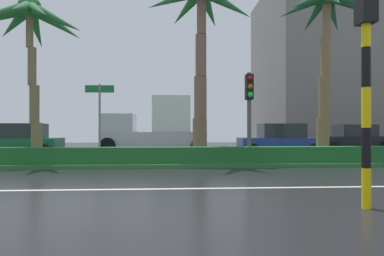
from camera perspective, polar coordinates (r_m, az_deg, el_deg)
The scene contains 15 objects.
ground_plane at distance 15.24m, azimuth -13.26°, elevation -5.74°, with size 90.00×42.00×0.10m, color black.
near_lane_divider_stripe at distance 8.47m, azimuth -21.44°, elevation -9.82°, with size 81.00×0.14×0.01m, color white.
median_strip at distance 14.25m, azimuth -13.95°, elevation -5.62°, with size 85.50×4.00×0.15m, color #2D6B33.
median_hedge at distance 12.84m, azimuth -15.08°, elevation -4.53°, with size 76.50×0.70×0.60m.
palm_tree_centre_left at distance 15.54m, azimuth -26.08°, elevation 15.41°, with size 4.55×4.49×6.67m.
palm_tree_centre at distance 14.36m, azimuth 1.52°, elevation 17.61°, with size 4.48×4.38×7.44m.
palm_tree_centre_right at distance 16.48m, azimuth 21.98°, elevation 16.37°, with size 4.21×4.09×7.66m.
traffic_signal_median_right at distance 12.93m, azimuth 9.76°, elevation 4.64°, with size 0.28×0.43×3.43m.
street_name_sign at distance 13.30m, azimuth -15.50°, elevation 2.64°, with size 1.10×0.08×3.00m.
traffic_signal_foreground at distance 6.94m, azimuth 27.51°, elevation 12.77°, with size 0.28×0.43×4.34m.
car_in_traffic_leading at distance 19.67m, azimuth -27.49°, elevation -1.91°, with size 4.30×2.02×1.72m.
box_truck_lead at distance 21.13m, azimuth -6.20°, elevation 0.14°, with size 6.40×2.64×3.46m.
car_in_traffic_second at distance 18.86m, azimuth 14.68°, elevation -2.01°, with size 4.30×2.02×1.72m.
car_in_traffic_third at distance 24.20m, azimuth 25.86°, elevation -1.59°, with size 4.30×2.02×1.72m.
building_far_right at distance 40.43m, azimuth 25.78°, elevation 9.20°, with size 19.20×12.75×16.03m.
Camera 1 is at (2.57, -5.95, 1.42)m, focal length 31.22 mm.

